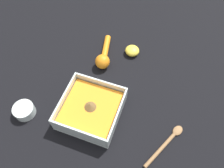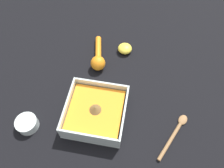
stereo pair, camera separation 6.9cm
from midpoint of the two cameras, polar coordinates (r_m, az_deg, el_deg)
The scene contains 6 objects.
ground_plane at distance 0.78m, azimuth -2.68°, elevation -7.44°, with size 4.00×4.00×0.00m, color black.
square_dish at distance 0.75m, azimuth -2.84°, elevation -6.96°, with size 0.20×0.20×0.07m.
spice_bowl at distance 0.80m, azimuth -19.66°, elevation -6.74°, with size 0.07×0.07×0.04m.
lemon_squeezer at distance 0.87m, azimuth 0.02°, elevation 6.76°, with size 0.18×0.07×0.06m.
lemon_half at distance 0.92m, azimuth 7.48°, elevation 8.49°, with size 0.06×0.06×0.03m.
wooden_spoon at distance 0.76m, azimuth 16.62°, elevation -14.79°, with size 0.18×0.10×0.01m.
Camera 1 is at (0.28, 0.18, 0.70)m, focal length 35.00 mm.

